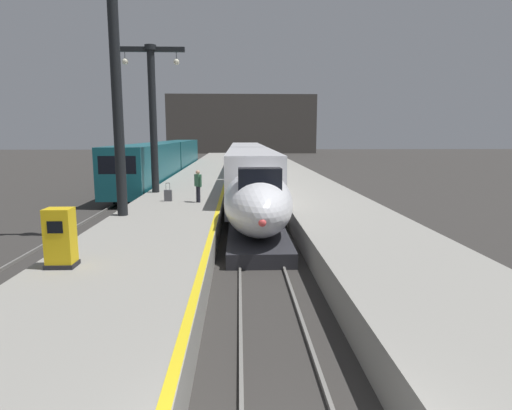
% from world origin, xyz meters
% --- Properties ---
extents(platform_left, '(4.80, 110.00, 1.05)m').
position_xyz_m(platform_left, '(-4.05, 24.75, 0.53)').
color(platform_left, gray).
rests_on(platform_left, ground).
extents(platform_right, '(4.80, 110.00, 1.05)m').
position_xyz_m(platform_right, '(4.05, 24.75, 0.53)').
color(platform_right, gray).
rests_on(platform_right, ground).
extents(platform_left_safety_stripe, '(0.20, 107.80, 0.01)m').
position_xyz_m(platform_left_safety_stripe, '(-1.77, 24.75, 1.05)').
color(platform_left_safety_stripe, yellow).
rests_on(platform_left_safety_stripe, platform_left).
extents(rail_main_left, '(0.08, 110.00, 0.12)m').
position_xyz_m(rail_main_left, '(-0.75, 27.50, 0.06)').
color(rail_main_left, slate).
rests_on(rail_main_left, ground).
extents(rail_main_right, '(0.08, 110.00, 0.12)m').
position_xyz_m(rail_main_right, '(0.75, 27.50, 0.06)').
color(rail_main_right, slate).
rests_on(rail_main_right, ground).
extents(rail_secondary_left, '(0.08, 110.00, 0.12)m').
position_xyz_m(rail_secondary_left, '(-8.85, 27.50, 0.06)').
color(rail_secondary_left, slate).
rests_on(rail_secondary_left, ground).
extents(rail_secondary_right, '(0.08, 110.00, 0.12)m').
position_xyz_m(rail_secondary_right, '(-7.35, 27.50, 0.06)').
color(rail_secondary_right, slate).
rests_on(rail_secondary_right, ground).
extents(highspeed_train_main, '(2.92, 38.48, 3.60)m').
position_xyz_m(highspeed_train_main, '(0.00, 28.65, 1.92)').
color(highspeed_train_main, silver).
rests_on(highspeed_train_main, ground).
extents(regional_train_adjacent, '(2.85, 36.60, 3.80)m').
position_xyz_m(regional_train_adjacent, '(-8.10, 40.45, 2.13)').
color(regional_train_adjacent, '#145660').
rests_on(regional_train_adjacent, ground).
extents(station_column_mid, '(4.00, 0.68, 10.34)m').
position_xyz_m(station_column_mid, '(-5.90, 14.92, 7.19)').
color(station_column_mid, black).
rests_on(station_column_mid, platform_left).
extents(station_column_far, '(4.00, 0.68, 8.69)m').
position_xyz_m(station_column_far, '(-5.90, 22.62, 6.31)').
color(station_column_far, black).
rests_on(station_column_far, platform_left).
extents(passenger_near_edge, '(0.40, 0.47, 1.69)m').
position_xyz_m(passenger_near_edge, '(-2.91, 18.52, 2.04)').
color(passenger_near_edge, '#23232D').
rests_on(passenger_near_edge, platform_left).
extents(rolling_suitcase, '(0.40, 0.22, 0.98)m').
position_xyz_m(rolling_suitcase, '(-4.55, 18.97, 1.35)').
color(rolling_suitcase, '#4C4C51').
rests_on(rolling_suitcase, platform_left).
extents(ticket_machine_yellow, '(0.76, 0.62, 1.60)m').
position_xyz_m(ticket_machine_yellow, '(-5.55, 7.36, 1.79)').
color(ticket_machine_yellow, yellow).
rests_on(ticket_machine_yellow, platform_left).
extents(terminus_back_wall, '(36.00, 2.00, 14.00)m').
position_xyz_m(terminus_back_wall, '(0.00, 102.00, 7.00)').
color(terminus_back_wall, '#4C4742').
rests_on(terminus_back_wall, ground).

